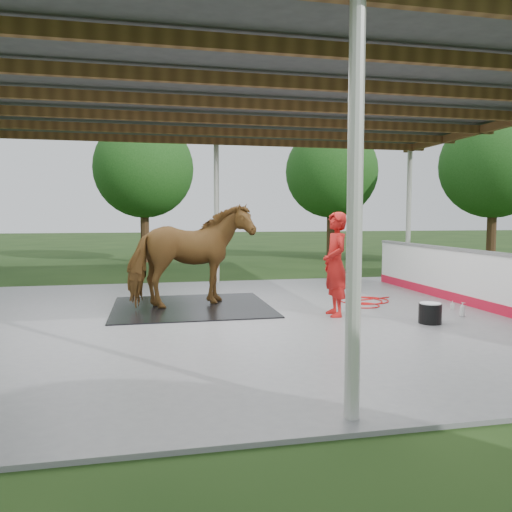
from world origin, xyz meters
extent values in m
plane|color=#1E3814|center=(0.00, 0.00, 0.00)|extent=(100.00, 100.00, 0.00)
cube|color=slate|center=(0.00, 0.00, 0.03)|extent=(12.00, 10.00, 0.05)
cylinder|color=beige|center=(0.00, -4.70, 1.98)|extent=(0.14, 0.14, 3.85)
cylinder|color=beige|center=(0.00, 4.70, 1.98)|extent=(0.14, 0.14, 3.85)
cylinder|color=beige|center=(5.70, 4.70, 1.98)|extent=(0.14, 0.14, 3.85)
cube|color=brown|center=(0.00, -3.00, 3.85)|extent=(12.00, 0.10, 0.18)
cube|color=brown|center=(0.00, -1.50, 3.85)|extent=(12.00, 0.10, 0.18)
cube|color=brown|center=(0.00, 0.00, 3.85)|extent=(12.00, 0.10, 0.18)
cube|color=brown|center=(0.00, 1.50, 3.85)|extent=(12.00, 0.10, 0.18)
cube|color=brown|center=(0.00, 3.00, 3.85)|extent=(12.00, 0.10, 0.18)
cube|color=brown|center=(0.00, 4.50, 3.85)|extent=(12.00, 0.10, 0.18)
cube|color=#38383A|center=(0.00, 0.00, 4.05)|extent=(12.60, 10.60, 0.10)
cube|color=red|center=(4.59, 0.00, 0.15)|extent=(0.14, 8.00, 0.20)
cube|color=white|center=(4.60, 0.00, 0.65)|extent=(0.12, 8.00, 1.00)
cube|color=slate|center=(4.60, 0.00, 1.17)|extent=(0.16, 8.00, 0.06)
cylinder|color=#382314|center=(-2.00, 12.00, 1.10)|extent=(0.36, 0.36, 2.20)
sphere|color=#194714|center=(-2.00, 12.00, 3.80)|extent=(4.00, 4.00, 4.00)
cylinder|color=#382314|center=(6.00, 12.00, 1.10)|extent=(0.36, 0.36, 2.20)
sphere|color=#194714|center=(6.00, 12.00, 3.80)|extent=(4.00, 4.00, 4.00)
cylinder|color=#382314|center=(11.00, 8.00, 1.10)|extent=(0.36, 0.36, 2.20)
sphere|color=#194714|center=(11.00, 8.00, 3.80)|extent=(4.00, 4.00, 4.00)
cube|color=black|center=(-0.98, 1.13, 0.06)|extent=(3.09, 2.89, 0.02)
imported|color=brown|center=(-0.98, 1.13, 1.10)|extent=(2.67, 1.85, 2.06)
imported|color=#AD1412|center=(1.53, -0.27, 1.00)|extent=(0.47, 0.70, 1.90)
cylinder|color=black|center=(2.88, -1.23, 0.22)|extent=(0.38, 0.38, 0.34)
cylinder|color=white|center=(2.88, -1.23, 0.39)|extent=(0.35, 0.35, 0.03)
imported|color=silver|center=(3.77, -0.82, 0.18)|extent=(0.14, 0.14, 0.26)
imported|color=#338CD8|center=(4.00, -0.16, 0.13)|extent=(0.10, 0.10, 0.16)
torus|color=#B40D0C|center=(2.79, 1.10, 0.06)|extent=(0.90, 0.90, 0.02)
torus|color=#B40D0C|center=(2.63, 1.07, 0.06)|extent=(0.91, 0.91, 0.02)
torus|color=#B40D0C|center=(2.46, 0.55, 0.06)|extent=(0.64, 0.64, 0.02)
cylinder|color=#B40D0C|center=(2.85, 1.21, 0.06)|extent=(1.21, 0.41, 0.02)
camera|label=1|loc=(-1.75, -8.81, 1.87)|focal=35.00mm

